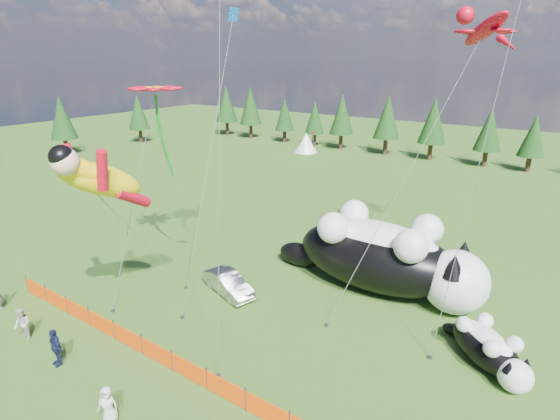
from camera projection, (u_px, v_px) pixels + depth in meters
The scene contains 14 objects.
ground at pixel (205, 330), 21.81m from camera, with size 160.00×160.00×0.00m, color black.
safety_fence at pixel (157, 353), 19.30m from camera, with size 22.06×0.06×1.10m.
tree_line at pixel (448, 131), 55.67m from camera, with size 90.00×4.00×8.00m, color black, non-canonical shape.
festival_tents at pixel (538, 170), 46.81m from camera, with size 50.00×3.20×2.80m, color white, non-canonical shape.
cat_large at pixel (385, 255), 24.88m from camera, with size 12.82×4.59×4.63m.
cat_small at pixel (489, 348), 19.01m from camera, with size 4.25×3.92×1.86m.
car at pixel (228, 284), 25.01m from camera, with size 1.30×3.73×1.23m, color #B7B7BC.
spectator_b at pixel (22, 325), 20.75m from camera, with size 0.83×0.49×1.70m, color beige.
spectator_c at pixel (55, 347), 19.09m from camera, with size 1.05×0.54×1.79m, color #141938.
spectator_e at pixel (108, 405), 16.04m from camera, with size 0.77×0.50×1.58m, color beige.
superhero_kite at pixel (101, 180), 19.61m from camera, with size 4.87×7.24×10.38m.
gecko_kite at pixel (485, 30), 21.85m from camera, with size 6.78×11.49×16.81m.
flower_kite at pixel (155, 92), 24.13m from camera, with size 3.85×7.05×12.23m.
diamond_kite_a at pixel (230, 33), 23.18m from camera, with size 1.43×6.75×16.20m.
Camera 1 is at (13.55, -13.29, 12.88)m, focal length 28.00 mm.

